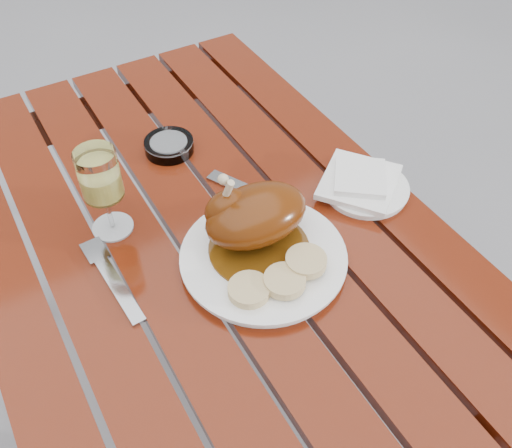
{
  "coord_description": "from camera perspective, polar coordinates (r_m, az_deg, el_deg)",
  "views": [
    {
      "loc": [
        -0.28,
        -0.69,
        1.52
      ],
      "look_at": [
        0.08,
        -0.08,
        0.78
      ],
      "focal_mm": 40.0,
      "sensor_mm": 36.0,
      "label": 1
    }
  ],
  "objects": [
    {
      "name": "side_plate",
      "position": [
        1.14,
        10.89,
        3.55
      ],
      "size": [
        0.18,
        0.18,
        0.01
      ],
      "primitive_type": "cylinder",
      "rotation": [
        0.0,
        0.0,
        -0.06
      ],
      "color": "white",
      "rests_on": "table"
    },
    {
      "name": "roast_duck",
      "position": [
        0.98,
        -0.36,
        0.84
      ],
      "size": [
        0.2,
        0.18,
        0.14
      ],
      "color": "#522E09",
      "rests_on": "dinner_plate"
    },
    {
      "name": "dinner_plate",
      "position": [
        0.99,
        0.74,
        -3.4
      ],
      "size": [
        0.33,
        0.33,
        0.02
      ],
      "primitive_type": "cylinder",
      "rotation": [
        0.0,
        0.0,
        -0.13
      ],
      "color": "white",
      "rests_on": "table"
    },
    {
      "name": "wine_glass",
      "position": [
        1.03,
        -14.96,
        3.03
      ],
      "size": [
        0.08,
        0.08,
        0.18
      ],
      "primitive_type": "cylinder",
      "rotation": [
        0.0,
        0.0,
        -0.04
      ],
      "color": "#F6F070",
      "rests_on": "table"
    },
    {
      "name": "napkin",
      "position": [
        1.13,
        10.27,
        4.17
      ],
      "size": [
        0.2,
        0.2,
        0.01
      ],
      "primitive_type": "cube",
      "rotation": [
        0.0,
        0.0,
        0.65
      ],
      "color": "white",
      "rests_on": "side_plate"
    },
    {
      "name": "knife",
      "position": [
        1.1,
        1.64,
        2.26
      ],
      "size": [
        0.12,
        0.2,
        0.01
      ],
      "primitive_type": "cube",
      "rotation": [
        0.0,
        0.0,
        0.47
      ],
      "color": "gray",
      "rests_on": "table"
    },
    {
      "name": "ground",
      "position": [
        1.69,
        -3.87,
        -17.68
      ],
      "size": [
        60.0,
        60.0,
        0.0
      ],
      "primitive_type": "plane",
      "color": "slate",
      "rests_on": "ground"
    },
    {
      "name": "fork",
      "position": [
        1.0,
        -13.91,
        -5.76
      ],
      "size": [
        0.04,
        0.19,
        0.01
      ],
      "primitive_type": "cube",
      "rotation": [
        0.0,
        0.0,
        0.06
      ],
      "color": "gray",
      "rests_on": "table"
    },
    {
      "name": "bread_dumplings",
      "position": [
        0.94,
        2.44,
        -5.32
      ],
      "size": [
        0.18,
        0.09,
        0.02
      ],
      "color": "tan",
      "rests_on": "dinner_plate"
    },
    {
      "name": "ashtray",
      "position": [
        1.23,
        -8.69,
        7.75
      ],
      "size": [
        0.13,
        0.13,
        0.03
      ],
      "primitive_type": "cylinder",
      "rotation": [
        0.0,
        0.0,
        -0.32
      ],
      "color": "#B2B7BC",
      "rests_on": "table"
    },
    {
      "name": "table",
      "position": [
        1.37,
        -4.65,
        -10.76
      ],
      "size": [
        0.8,
        1.2,
        0.75
      ],
      "primitive_type": "cube",
      "color": "maroon",
      "rests_on": "ground"
    }
  ]
}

